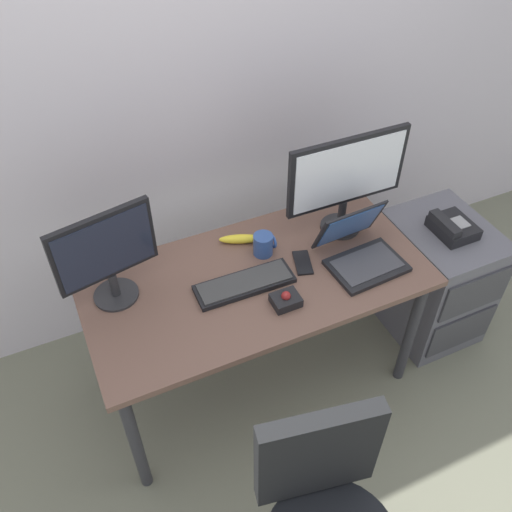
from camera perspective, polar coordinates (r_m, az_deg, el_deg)
ground_plane at (r=2.86m, az=0.00°, el=-12.23°), size 8.00×8.00×0.00m
back_wall at (r=2.46m, az=-7.27°, el=20.11°), size 6.00×0.10×2.80m
desk at (r=2.36m, az=0.00°, el=-3.54°), size 1.43×0.71×0.72m
file_cabinet at (r=2.98m, az=17.84°, el=-2.22°), size 0.42×0.53×0.66m
desk_phone at (r=2.73m, az=19.53°, el=2.83°), size 0.17×0.20×0.09m
monitor_main at (r=2.39m, az=9.36°, el=8.05°), size 0.55×0.18×0.47m
monitor_side at (r=2.14m, az=-15.18°, el=0.22°), size 0.40×0.18×0.41m
keyboard at (r=2.26m, az=-1.19°, el=-2.85°), size 0.41×0.14×0.03m
laptop at (r=2.38m, az=10.68°, el=0.55°), size 0.33×0.32×0.23m
trackball_mouse at (r=2.19m, az=3.08°, el=-4.51°), size 0.11×0.09×0.07m
coffee_mug at (r=2.38m, az=0.80°, el=1.21°), size 0.10×0.09×0.10m
cell_phone at (r=2.37m, az=4.83°, el=-0.68°), size 0.11×0.16×0.01m
banana at (r=2.45m, az=-1.61°, el=1.77°), size 0.19×0.11×0.04m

